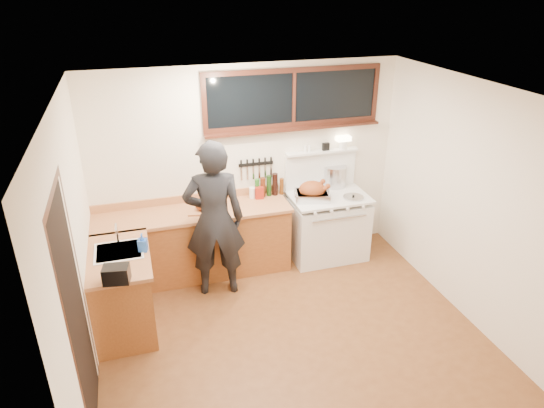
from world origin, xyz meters
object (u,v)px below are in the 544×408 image
object	(u,v)px
cutting_board	(203,208)
roast_turkey	(312,192)
man	(214,220)
vintage_stove	(327,224)

from	to	relation	value
cutting_board	roast_turkey	size ratio (longest dim) A/B	0.78
roast_turkey	cutting_board	bearing A→B (deg)	178.15
man	roast_turkey	size ratio (longest dim) A/B	3.79
vintage_stove	man	bearing A→B (deg)	-165.74
man	roast_turkey	bearing A→B (deg)	14.62
vintage_stove	roast_turkey	xyz separation A→B (m)	(-0.25, -0.05, 0.53)
cutting_board	man	bearing A→B (deg)	-81.11
vintage_stove	cutting_board	distance (m)	1.73
man	roast_turkey	xyz separation A→B (m)	(1.35, 0.35, 0.04)
vintage_stove	roast_turkey	size ratio (longest dim) A/B	3.14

